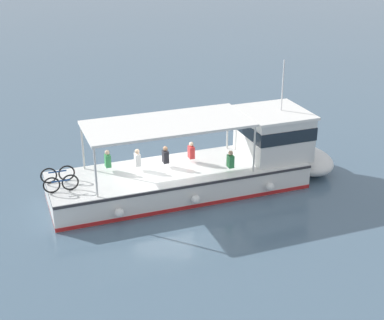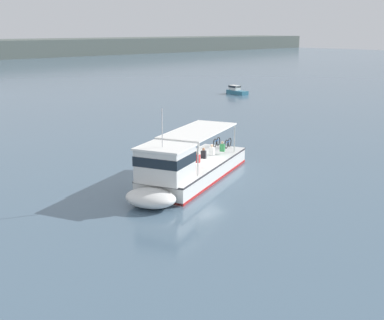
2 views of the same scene
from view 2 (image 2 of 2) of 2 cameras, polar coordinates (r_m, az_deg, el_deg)
name	(u,v)px [view 2 (image 2 of 2)]	position (r m, az deg, el deg)	size (l,w,h in m)	color
ground_plane	(203,177)	(34.34, 1.18, -1.85)	(400.00, 400.00, 0.00)	slate
ferry_main	(185,170)	(32.23, -0.74, -1.07)	(12.89, 7.87, 5.32)	white
motorboat_horizon_east	(236,90)	(78.23, 4.93, 7.72)	(1.64, 3.71, 1.26)	teal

